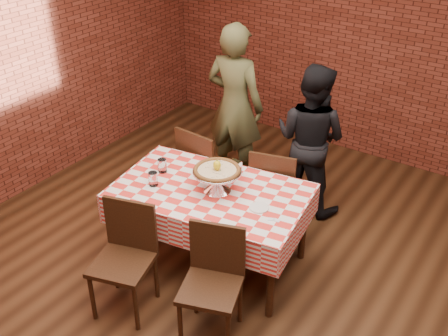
{
  "coord_description": "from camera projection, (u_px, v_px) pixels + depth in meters",
  "views": [
    {
      "loc": [
        1.8,
        -2.72,
        3.18
      ],
      "look_at": [
        -0.35,
        0.44,
        0.92
      ],
      "focal_mm": 43.11,
      "sensor_mm": 36.0,
      "label": 1
    }
  ],
  "objects": [
    {
      "name": "ground",
      "position": [
        229.0,
        299.0,
        4.42
      ],
      "size": [
        6.0,
        6.0,
        0.0
      ],
      "primitive_type": "plane",
      "color": "black",
      "rests_on": "ground"
    },
    {
      "name": "back_wall",
      "position": [
        383.0,
        36.0,
        5.82
      ],
      "size": [
        5.5,
        0.0,
        5.5
      ],
      "primitive_type": "plane",
      "rotation": [
        1.57,
        0.0,
        0.0
      ],
      "color": "maroon",
      "rests_on": "ground"
    },
    {
      "name": "table",
      "position": [
        211.0,
        227.0,
        4.65
      ],
      "size": [
        1.7,
        1.17,
        0.75
      ],
      "primitive_type": "cube",
      "rotation": [
        0.0,
        0.0,
        0.15
      ],
      "color": "#392110",
      "rests_on": "ground"
    },
    {
      "name": "tablecloth",
      "position": [
        211.0,
        203.0,
        4.52
      ],
      "size": [
        1.74,
        1.21,
        0.27
      ],
      "primitive_type": null,
      "rotation": [
        0.0,
        0.0,
        0.15
      ],
      "color": "red",
      "rests_on": "table"
    },
    {
      "name": "pizza_stand",
      "position": [
        217.0,
        181.0,
        4.41
      ],
      "size": [
        0.55,
        0.55,
        0.18
      ],
      "primitive_type": null,
      "rotation": [
        0.0,
        0.0,
        0.47
      ],
      "color": "silver",
      "rests_on": "tablecloth"
    },
    {
      "name": "pizza",
      "position": [
        217.0,
        170.0,
        4.36
      ],
      "size": [
        0.52,
        0.52,
        0.03
      ],
      "primitive_type": "cylinder",
      "rotation": [
        0.0,
        0.0,
        0.47
      ],
      "color": "beige",
      "rests_on": "pizza_stand"
    },
    {
      "name": "lemon",
      "position": [
        217.0,
        165.0,
        4.33
      ],
      "size": [
        0.09,
        0.09,
        0.08
      ],
      "primitive_type": "ellipsoid",
      "rotation": [
        0.0,
        0.0,
        0.47
      ],
      "color": "yellow",
      "rests_on": "pizza"
    },
    {
      "name": "water_glass_left",
      "position": [
        153.0,
        179.0,
        4.49
      ],
      "size": [
        0.09,
        0.09,
        0.12
      ],
      "primitive_type": "cylinder",
      "rotation": [
        0.0,
        0.0,
        0.15
      ],
      "color": "white",
      "rests_on": "tablecloth"
    },
    {
      "name": "water_glass_right",
      "position": [
        162.0,
        166.0,
        4.68
      ],
      "size": [
        0.09,
        0.09,
        0.12
      ],
      "primitive_type": "cylinder",
      "rotation": [
        0.0,
        0.0,
        0.15
      ],
      "color": "white",
      "rests_on": "tablecloth"
    },
    {
      "name": "side_plate",
      "position": [
        259.0,
        208.0,
        4.22
      ],
      "size": [
        0.18,
        0.18,
        0.01
      ],
      "primitive_type": "cylinder",
      "rotation": [
        0.0,
        0.0,
        0.15
      ],
      "color": "white",
      "rests_on": "tablecloth"
    },
    {
      "name": "sweetener_packet_a",
      "position": [
        271.0,
        219.0,
        4.1
      ],
      "size": [
        0.06,
        0.05,
        0.0
      ],
      "primitive_type": "cube",
      "rotation": [
        0.0,
        0.0,
        0.39
      ],
      "color": "white",
      "rests_on": "tablecloth"
    },
    {
      "name": "sweetener_packet_b",
      "position": [
        277.0,
        220.0,
        4.08
      ],
      "size": [
        0.05,
        0.04,
        0.0
      ],
      "primitive_type": "cube",
      "rotation": [
        0.0,
        0.0,
        0.0
      ],
      "color": "white",
      "rests_on": "tablecloth"
    },
    {
      "name": "condiment_caddy",
      "position": [
        235.0,
        168.0,
        4.62
      ],
      "size": [
        0.11,
        0.09,
        0.14
      ],
      "primitive_type": "cube",
      "rotation": [
        0.0,
        0.0,
        -0.06
      ],
      "color": "silver",
      "rests_on": "tablecloth"
    },
    {
      "name": "chair_near_left",
      "position": [
        122.0,
        263.0,
        4.12
      ],
      "size": [
        0.53,
        0.53,
        0.91
      ],
      "primitive_type": null,
      "rotation": [
        0.0,
        0.0,
        0.29
      ],
      "color": "#392110",
      "rests_on": "ground"
    },
    {
      "name": "chair_near_right",
      "position": [
        211.0,
        289.0,
        3.88
      ],
      "size": [
        0.53,
        0.53,
        0.9
      ],
      "primitive_type": null,
      "rotation": [
        0.0,
        0.0,
        0.33
      ],
      "color": "#392110",
      "rests_on": "ground"
    },
    {
      "name": "chair_far_left",
      "position": [
        209.0,
        169.0,
        5.32
      ],
      "size": [
        0.49,
        0.49,
        0.94
      ],
      "primitive_type": null,
      "rotation": [
        0.0,
        0.0,
        3.06
      ],
      "color": "#392110",
      "rests_on": "ground"
    },
    {
      "name": "chair_far_right",
      "position": [
        276.0,
        188.0,
        5.04
      ],
      "size": [
        0.52,
        0.52,
        0.91
      ],
      "primitive_type": null,
      "rotation": [
        0.0,
        0.0,
        3.4
      ],
      "color": "#392110",
      "rests_on": "ground"
    },
    {
      "name": "diner_olive",
      "position": [
        235.0,
        106.0,
        5.63
      ],
      "size": [
        0.67,
        0.47,
        1.76
      ],
      "primitive_type": "imported",
      "rotation": [
        0.0,
        0.0,
        3.22
      ],
      "color": "brown",
      "rests_on": "ground"
    },
    {
      "name": "diner_black",
      "position": [
        310.0,
        139.0,
        5.23
      ],
      "size": [
        0.76,
        0.6,
        1.52
      ],
      "primitive_type": "imported",
      "rotation": [
        0.0,
        0.0,
        3.11
      ],
      "color": "black",
      "rests_on": "ground"
    }
  ]
}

